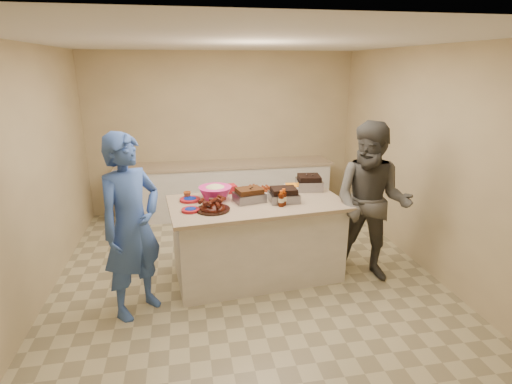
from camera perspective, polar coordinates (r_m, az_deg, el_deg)
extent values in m
cube|color=#47230F|center=(4.66, -0.95, -1.34)|extent=(0.39, 0.32, 0.10)
cube|color=black|center=(4.67, 3.96, -1.30)|extent=(0.34, 0.28, 0.10)
cube|color=gray|center=(5.16, 7.54, 0.41)|extent=(0.35, 0.35, 0.13)
cylinder|color=silver|center=(5.02, 0.78, 0.07)|extent=(0.39, 0.39, 0.05)
cube|color=orange|center=(5.12, 5.65, 0.37)|extent=(0.28, 0.22, 0.07)
cylinder|color=#411303|center=(4.50, 3.60, -2.04)|extent=(0.07, 0.07, 0.18)
cylinder|color=#411303|center=(4.55, 3.94, -1.84)|extent=(0.07, 0.07, 0.19)
cylinder|color=#F9C400|center=(4.71, -1.10, -1.11)|extent=(0.05, 0.05, 0.12)
imported|color=silver|center=(4.77, -0.89, -0.85)|extent=(0.14, 0.06, 0.14)
cylinder|color=maroon|center=(4.74, -9.40, -1.24)|extent=(0.26, 0.26, 0.03)
cylinder|color=maroon|center=(4.40, -9.32, -2.73)|extent=(0.22, 0.22, 0.03)
imported|color=#AC501B|center=(4.82, -9.77, -0.93)|extent=(0.10, 0.09, 0.09)
cube|color=maroon|center=(4.98, -3.98, -0.09)|extent=(0.22, 0.18, 0.10)
imported|color=#385AAB|center=(4.58, -16.23, -15.80)|extent=(1.80, 1.84, 0.45)
imported|color=#514F48|center=(5.20, 15.24, -11.39)|extent=(1.85, 2.06, 0.71)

